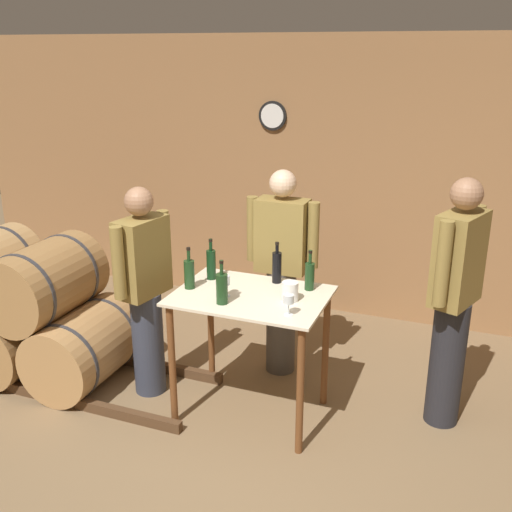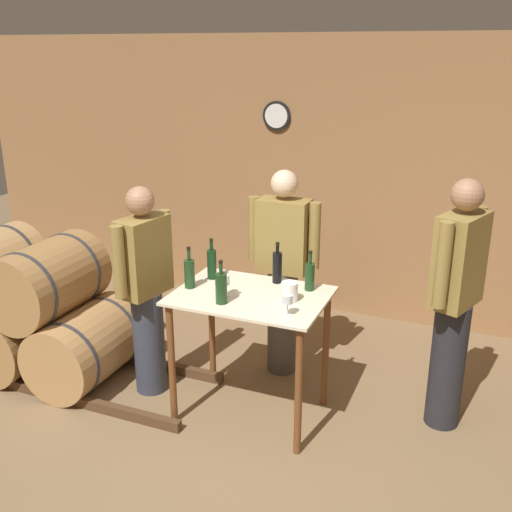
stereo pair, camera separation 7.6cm
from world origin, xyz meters
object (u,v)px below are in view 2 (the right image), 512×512
(wine_bottle_far_right, at_px, (310,275))
(ice_bucket, at_px, (289,292))
(wine_bottle_center, at_px, (221,287))
(person_visitor_bearded, at_px, (283,269))
(wine_bottle_right, at_px, (277,267))
(person_host, at_px, (455,301))
(person_visitor_with_scarf, at_px, (146,288))
(wine_bottle_left, at_px, (212,263))
(wine_bottle_far_left, at_px, (190,273))
(wine_glass_near_left, at_px, (225,281))
(wine_glass_near_center, at_px, (287,300))

(wine_bottle_far_right, relative_size, ice_bucket, 2.20)
(wine_bottle_center, bearing_deg, person_visitor_bearded, 82.55)
(wine_bottle_right, distance_m, person_host, 1.24)
(person_visitor_with_scarf, xyz_separation_m, person_visitor_bearded, (0.85, 0.68, 0.03))
(ice_bucket, distance_m, person_visitor_bearded, 0.75)
(ice_bucket, bearing_deg, person_host, 21.71)
(wine_bottle_right, bearing_deg, wine_bottle_far_right, -10.14)
(wine_bottle_left, xyz_separation_m, person_host, (1.70, 0.24, -0.12))
(wine_bottle_right, bearing_deg, wine_bottle_far_left, -148.81)
(ice_bucket, relative_size, person_visitor_bearded, 0.08)
(wine_bottle_center, height_order, wine_bottle_far_right, wine_bottle_center)
(person_visitor_bearded, bearing_deg, wine_bottle_left, -126.43)
(wine_bottle_center, relative_size, person_visitor_with_scarf, 0.19)
(wine_bottle_center, height_order, wine_bottle_right, wine_bottle_right)
(person_host, bearing_deg, wine_bottle_far_right, -169.71)
(wine_bottle_center, height_order, ice_bucket, wine_bottle_center)
(wine_bottle_far_left, distance_m, wine_bottle_far_right, 0.85)
(wine_bottle_far_right, xyz_separation_m, ice_bucket, (-0.07, -0.24, -0.04))
(wine_glass_near_left, bearing_deg, wine_bottle_far_left, 172.23)
(wine_bottle_left, relative_size, person_visitor_with_scarf, 0.19)
(wine_bottle_left, relative_size, person_host, 0.17)
(wine_bottle_far_left, xyz_separation_m, wine_bottle_far_right, (0.80, 0.28, -0.00))
(wine_glass_near_left, distance_m, wine_glass_near_center, 0.52)
(wine_bottle_far_right, xyz_separation_m, wine_glass_near_left, (-0.50, -0.32, 0.00))
(wine_bottle_left, relative_size, wine_glass_near_left, 2.05)
(person_visitor_bearded, bearing_deg, wine_bottle_center, -97.45)
(ice_bucket, distance_m, person_visitor_with_scarf, 1.15)
(ice_bucket, bearing_deg, wine_bottle_center, -153.14)
(wine_bottle_far_right, height_order, wine_glass_near_center, wine_bottle_far_right)
(wine_bottle_right, distance_m, wine_glass_near_center, 0.57)
(wine_bottle_far_left, xyz_separation_m, person_visitor_with_scarf, (-0.41, 0.05, -0.20))
(wine_bottle_right, height_order, person_visitor_bearded, person_visitor_bearded)
(wine_bottle_far_right, bearing_deg, ice_bucket, -105.85)
(wine_bottle_left, bearing_deg, wine_bottle_center, -55.87)
(wine_glass_near_center, distance_m, person_host, 1.17)
(ice_bucket, bearing_deg, person_visitor_with_scarf, 179.73)
(wine_bottle_left, bearing_deg, wine_glass_near_center, -28.61)
(wine_bottle_far_right, distance_m, person_visitor_bearded, 0.60)
(wine_bottle_right, distance_m, wine_bottle_far_right, 0.26)
(wine_glass_near_center, distance_m, ice_bucket, 0.23)
(person_host, bearing_deg, wine_bottle_far_left, -165.54)
(wine_bottle_center, height_order, wine_glass_near_center, wine_bottle_center)
(wine_glass_near_center, bearing_deg, wine_bottle_far_left, 167.33)
(wine_bottle_center, height_order, person_host, person_host)
(wine_bottle_far_left, relative_size, wine_glass_near_left, 2.02)
(ice_bucket, height_order, person_visitor_bearded, person_visitor_bearded)
(wine_bottle_far_left, distance_m, person_visitor_with_scarf, 0.45)
(wine_bottle_right, bearing_deg, person_visitor_bearded, 103.70)
(wine_bottle_right, bearing_deg, person_host, 6.01)
(wine_bottle_left, distance_m, person_visitor_bearded, 0.66)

